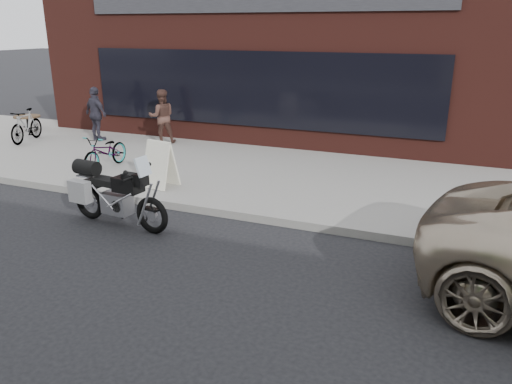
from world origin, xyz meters
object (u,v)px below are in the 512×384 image
Objects in this scene: cafe_patron_left at (162,116)px; cafe_patron_right at (96,114)px; cafe_table at (27,117)px; motorcycle at (112,194)px; sandwich_sign at (160,164)px; bicycle_front at (106,152)px; bicycle_rear at (26,126)px.

cafe_patron_left is 0.98× the size of cafe_patron_right.
motorcycle is at bearing -35.50° from cafe_table.
sandwich_sign is at bearing -25.57° from cafe_table.
cafe_patron_left is at bearing -149.52° from cafe_patron_right.
bicycle_front is 2.04m from sandwich_sign.
cafe_table is 0.52× the size of cafe_patron_right.
sandwich_sign reaches higher than bicycle_front.
motorcycle is 6.50m from cafe_patron_right.
cafe_patron_left is at bearing 131.00° from sandwich_sign.
cafe_patron_left is (-0.26, 2.83, 0.35)m from bicycle_front.
sandwich_sign reaches higher than bicycle_rear.
motorcycle is 2.16× the size of sandwich_sign.
sandwich_sign reaches higher than cafe_table.
bicycle_front is 2.86m from cafe_patron_left.
cafe_table is (-5.26, 2.76, 0.02)m from bicycle_front.
sandwich_sign is (5.88, -2.17, 0.02)m from bicycle_rear.
sandwich_sign is at bearing 101.61° from motorcycle.
motorcycle is 5.83m from cafe_patron_left.
bicycle_rear is at bearing 44.12° from cafe_patron_right.
cafe_table is at bearing 10.44° from cafe_patron_right.
bicycle_rear is (-6.06, 3.98, 0.04)m from motorcycle.
cafe_patron_right is (-2.18, 2.38, 0.37)m from bicycle_front.
cafe_patron_right is at bearing -21.78° from cafe_patron_left.
bicycle_rear is at bearing 152.73° from motorcycle.
bicycle_front is 1.59× the size of sandwich_sign.
cafe_table is at bearing 121.29° from bicycle_rear.
motorcycle is at bearing 79.03° from cafe_patron_left.
bicycle_front is 1.90× the size of cafe_table.
cafe_patron_left is at bearing 5.61° from bicycle_rear.
cafe_table is 5.01m from cafe_patron_left.
sandwich_sign is 5.13m from cafe_patron_right.
sandwich_sign is at bearing -34.59° from bicycle_rear.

